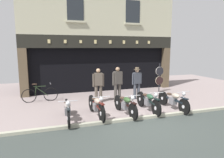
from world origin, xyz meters
TOP-DOWN VIEW (x-y plane):
  - ground at (0.00, -0.98)m, footprint 21.11×22.00m
  - shop_facade at (0.00, 7.01)m, footprint 9.41×4.42m
  - motorcycle_left at (-2.53, 0.76)m, footprint 0.62×2.04m
  - motorcycle_center_left at (-1.44, 0.87)m, footprint 0.62×2.09m
  - motorcycle_center at (-0.31, 0.73)m, footprint 0.62×1.97m
  - motorcycle_center_right at (0.75, 0.84)m, footprint 0.62×2.12m
  - motorcycle_right at (1.88, 0.73)m, footprint 0.62×2.07m
  - salesman_left at (-0.84, 2.87)m, footprint 0.56×0.26m
  - shopkeeper_center at (0.07, 2.70)m, footprint 0.55×0.29m
  - salesman_right at (1.20, 2.91)m, footprint 0.56×0.33m
  - tyre_sign_pole at (3.17, 3.96)m, footprint 0.51×0.06m
  - advert_board_near at (-2.50, 5.40)m, footprint 0.71×0.03m
  - leaning_bicycle at (-3.54, 3.86)m, footprint 1.69×0.50m

SIDE VIEW (x-z plane):
  - ground at x=0.00m, z-range -0.13..0.05m
  - leaning_bicycle at x=-3.54m, z-range -0.10..0.83m
  - motorcycle_left at x=-2.53m, z-range -0.03..0.87m
  - motorcycle_center at x=-0.31m, z-range -0.04..0.88m
  - motorcycle_right at x=1.88m, z-range -0.04..0.88m
  - motorcycle_center_right at x=0.75m, z-range -0.03..0.90m
  - motorcycle_center_left at x=-1.44m, z-range -0.03..0.91m
  - salesman_right at x=1.20m, z-range 0.08..1.72m
  - salesman_left at x=-0.84m, z-range 0.09..1.73m
  - shopkeeper_center at x=0.07m, z-range 0.09..1.79m
  - tyre_sign_pole at x=3.17m, z-range 0.10..1.81m
  - shop_facade at x=0.00m, z-range -1.45..4.88m
  - advert_board_near at x=-2.50m, z-range 1.34..2.28m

